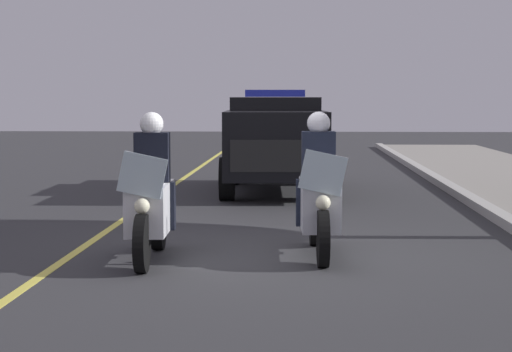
% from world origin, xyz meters
% --- Properties ---
extents(ground_plane, '(80.00, 80.00, 0.00)m').
position_xyz_m(ground_plane, '(0.00, 0.00, 0.00)').
color(ground_plane, '#333335').
extents(lane_stripe_center, '(48.00, 0.12, 0.01)m').
position_xyz_m(lane_stripe_center, '(0.00, -2.18, 0.00)').
color(lane_stripe_center, '#E0D14C').
rests_on(lane_stripe_center, ground).
extents(police_motorcycle_lead_left, '(2.14, 0.59, 1.72)m').
position_xyz_m(police_motorcycle_lead_left, '(0.44, -1.17, 0.70)').
color(police_motorcycle_lead_left, black).
rests_on(police_motorcycle_lead_left, ground).
extents(police_motorcycle_lead_right, '(2.14, 0.59, 1.72)m').
position_xyz_m(police_motorcycle_lead_right, '(0.02, 0.78, 0.70)').
color(police_motorcycle_lead_right, black).
rests_on(police_motorcycle_lead_right, ground).
extents(police_suv, '(4.98, 2.23, 2.05)m').
position_xyz_m(police_suv, '(-7.30, 0.05, 1.07)').
color(police_suv, black).
rests_on(police_suv, ground).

